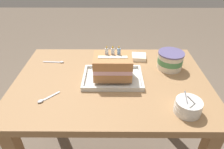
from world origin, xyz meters
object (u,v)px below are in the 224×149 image
object	(u,v)px
bowl_stack	(188,107)
serving_spoon_near_tray	(44,99)
foil_tray	(113,78)
birthday_cake	(113,66)
ice_cream_tub	(170,60)
napkin_pile	(139,57)
serving_spoon_by_bowls	(57,62)

from	to	relation	value
bowl_stack	serving_spoon_near_tray	world-z (taller)	bowl_stack
serving_spoon_near_tray	bowl_stack	bearing A→B (deg)	-6.52
foil_tray	birthday_cake	world-z (taller)	birthday_cake
ice_cream_tub	napkin_pile	distance (m)	0.20
birthday_cake	serving_spoon_by_bowls	xyz separation A→B (m)	(-0.33, 0.17, -0.08)
foil_tray	birthday_cake	xyz separation A→B (m)	(-0.00, 0.00, 0.07)
ice_cream_tub	birthday_cake	bearing A→B (deg)	-160.24
bowl_stack	ice_cream_tub	bearing A→B (deg)	89.03
serving_spoon_by_bowls	napkin_pile	world-z (taller)	napkin_pile
ice_cream_tub	serving_spoon_by_bowls	world-z (taller)	ice_cream_tub
birthday_cake	foil_tray	bearing A→B (deg)	-90.00
serving_spoon_by_bowls	foil_tray	bearing A→B (deg)	-27.56
serving_spoon_near_tray	napkin_pile	xyz separation A→B (m)	(0.47, 0.39, 0.01)
serving_spoon_near_tray	birthday_cake	bearing A→B (deg)	28.42
foil_tray	napkin_pile	world-z (taller)	same
ice_cream_tub	napkin_pile	size ratio (longest dim) A/B	1.51
bowl_stack	napkin_pile	xyz separation A→B (m)	(-0.16, 0.47, -0.02)
serving_spoon_near_tray	serving_spoon_by_bowls	world-z (taller)	serving_spoon_near_tray
napkin_pile	ice_cream_tub	bearing A→B (deg)	-33.78
bowl_stack	foil_tray	bearing A→B (deg)	142.60
foil_tray	serving_spoon_near_tray	world-z (taller)	foil_tray
foil_tray	bowl_stack	distance (m)	0.40
napkin_pile	birthday_cake	bearing A→B (deg)	-125.58
foil_tray	birthday_cake	bearing A→B (deg)	90.00
foil_tray	napkin_pile	xyz separation A→B (m)	(0.16, 0.22, 0.00)
foil_tray	ice_cream_tub	bearing A→B (deg)	19.77
bowl_stack	napkin_pile	world-z (taller)	bowl_stack
bowl_stack	serving_spoon_near_tray	xyz separation A→B (m)	(-0.63, 0.07, -0.03)
birthday_cake	napkin_pile	size ratio (longest dim) A/B	2.01
foil_tray	ice_cream_tub	xyz separation A→B (m)	(0.32, 0.12, 0.04)
foil_tray	bowl_stack	size ratio (longest dim) A/B	2.72
ice_cream_tub	serving_spoon_by_bowls	xyz separation A→B (m)	(-0.66, 0.06, -0.05)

